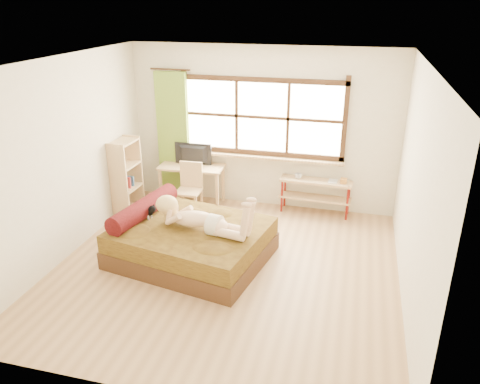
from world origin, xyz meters
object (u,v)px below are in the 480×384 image
(pipe_shelf, at_px, (316,189))
(bookshelf, at_px, (127,176))
(desk, at_px, (192,171))
(kitten, at_px, (145,210))
(chair, at_px, (190,185))
(bed, at_px, (189,240))
(woman, at_px, (200,209))

(pipe_shelf, relative_size, bookshelf, 0.94)
(desk, xyz_separation_m, bookshelf, (-0.91, -0.63, 0.04))
(kitten, bearing_deg, pipe_shelf, 50.20)
(chair, height_order, bookshelf, bookshelf)
(chair, bearing_deg, bookshelf, -167.21)
(pipe_shelf, distance_m, bookshelf, 3.15)
(bed, distance_m, bookshelf, 1.94)
(bookshelf, bearing_deg, bed, -35.89)
(bed, relative_size, bookshelf, 1.77)
(woman, distance_m, bookshelf, 2.11)
(bed, bearing_deg, bookshelf, 152.80)
(kitten, height_order, chair, chair)
(woman, relative_size, kitten, 4.67)
(desk, xyz_separation_m, pipe_shelf, (2.14, 0.12, -0.17))
(desk, xyz_separation_m, chair, (0.10, -0.37, -0.12))
(kitten, bearing_deg, chair, 93.27)
(woman, xyz_separation_m, kitten, (-0.87, 0.15, -0.18))
(chair, xyz_separation_m, pipe_shelf, (2.05, 0.49, -0.05))
(bed, xyz_separation_m, desk, (-0.59, 1.80, 0.33))
(pipe_shelf, height_order, bookshelf, bookshelf)
(bed, relative_size, woman, 1.62)
(desk, height_order, chair, chair)
(woman, xyz_separation_m, desk, (-0.79, 1.86, -0.19))
(woman, relative_size, chair, 1.60)
(bed, distance_m, desk, 1.93)
(bed, xyz_separation_m, pipe_shelf, (1.55, 1.92, 0.16))
(bed, xyz_separation_m, chair, (-0.50, 1.43, 0.21))
(kitten, distance_m, chair, 1.36)
(woman, bearing_deg, bed, 174.12)
(kitten, distance_m, desk, 1.71)
(bed, bearing_deg, chair, 119.85)
(bed, height_order, woman, woman)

